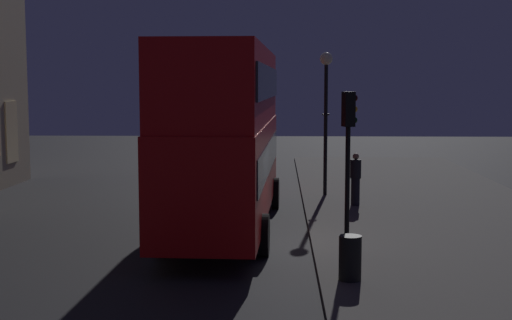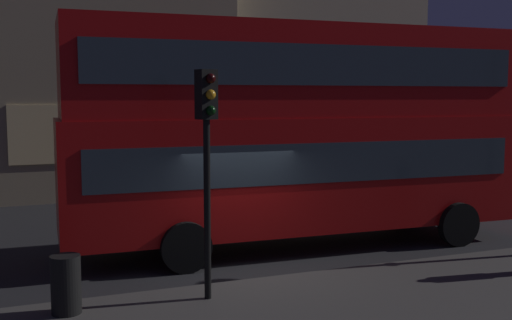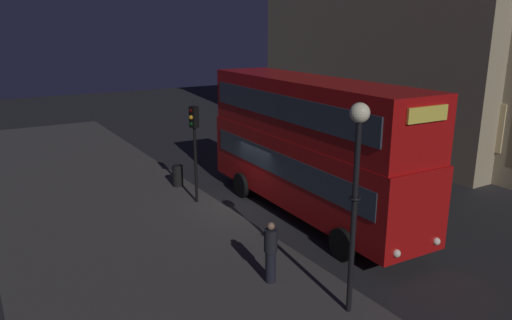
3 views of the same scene
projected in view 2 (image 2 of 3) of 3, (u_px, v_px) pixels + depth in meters
The scene contains 4 objects.
ground_plane at pixel (246, 272), 12.78m from camera, with size 80.00×80.00×0.00m, color #232326.
double_decker_bus at pixel (297, 125), 14.66m from camera, with size 11.34×3.15×5.33m.
traffic_light_near_kerb at pixel (207, 136), 10.43m from camera, with size 0.37×0.39×4.02m.
litter_bin at pixel (66, 284), 9.96m from camera, with size 0.49×0.49×0.97m, color black.
Camera 2 is at (-4.37, -11.68, 3.68)m, focal length 42.60 mm.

